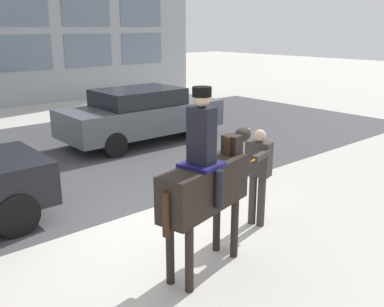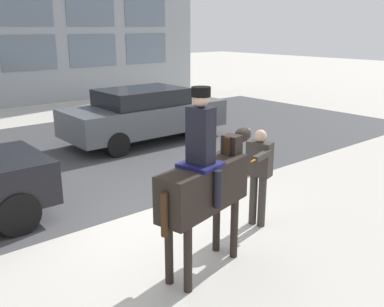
% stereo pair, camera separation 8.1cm
% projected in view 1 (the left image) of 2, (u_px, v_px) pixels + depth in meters
% --- Properties ---
extents(ground_plane, '(80.00, 80.00, 0.00)m').
position_uv_depth(ground_plane, '(140.00, 226.00, 7.20)').
color(ground_plane, beige).
extents(road_surface, '(23.45, 8.50, 0.01)m').
position_uv_depth(road_surface, '(33.00, 162.00, 10.66)').
color(road_surface, '#444447').
rests_on(road_surface, ground_plane).
extents(mounted_horse_lead, '(1.93, 0.76, 2.53)m').
position_uv_depth(mounted_horse_lead, '(206.00, 181.00, 5.60)').
color(mounted_horse_lead, black).
rests_on(mounted_horse_lead, ground_plane).
extents(pedestrian_bystander, '(0.80, 0.61, 1.66)m').
position_uv_depth(pedestrian_bystander, '(258.00, 170.00, 6.99)').
color(pedestrian_bystander, '#332D28').
rests_on(pedestrian_bystander, ground_plane).
extents(street_car_far_lane, '(4.73, 1.98, 1.55)m').
position_uv_depth(street_car_far_lane, '(142.00, 114.00, 12.40)').
color(street_car_far_lane, '#51565B').
rests_on(street_car_far_lane, ground_plane).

